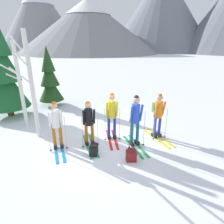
# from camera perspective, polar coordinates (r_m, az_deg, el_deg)

# --- Properties ---
(ground_plane) EXTENTS (400.00, 400.00, 0.00)m
(ground_plane) POSITION_cam_1_polar(r_m,az_deg,el_deg) (7.06, -2.34, -9.07)
(ground_plane) COLOR white
(skier_in_white) EXTENTS (0.97, 1.69, 1.71)m
(skier_in_white) POSITION_cam_1_polar(r_m,az_deg,el_deg) (6.53, -16.81, -3.17)
(skier_in_white) COLOR #1E84D1
(skier_in_white) RESTS_ON ground
(skier_in_black) EXTENTS (0.90, 1.67, 1.65)m
(skier_in_black) POSITION_cam_1_polar(r_m,az_deg,el_deg) (6.53, -7.09, -3.03)
(skier_in_black) COLOR green
(skier_in_black) RESTS_ON ground
(skier_in_yellow) EXTENTS (0.63, 1.59, 1.81)m
(skier_in_yellow) POSITION_cam_1_polar(r_m,az_deg,el_deg) (6.87, -0.09, -0.56)
(skier_in_yellow) COLOR red
(skier_in_yellow) RESTS_ON ground
(skier_in_blue) EXTENTS (0.93, 1.62, 1.86)m
(skier_in_blue) POSITION_cam_1_polar(r_m,az_deg,el_deg) (6.43, 7.19, -1.91)
(skier_in_blue) COLOR green
(skier_in_blue) RESTS_ON ground
(skier_in_orange) EXTENTS (1.07, 1.59, 1.75)m
(skier_in_orange) POSITION_cam_1_polar(r_m,az_deg,el_deg) (7.20, 13.94, -0.37)
(skier_in_orange) COLOR yellow
(skier_in_orange) RESTS_ON ground
(pine_tree_near) EXTENTS (2.04, 2.04, 4.94)m
(pine_tree_near) POSITION_cam_1_polar(r_m,az_deg,el_deg) (10.27, -30.60, 10.92)
(pine_tree_near) COLOR #51381E
(pine_tree_near) RESTS_ON ground
(pine_tree_mid) EXTENTS (1.38, 1.38, 3.34)m
(pine_tree_mid) POSITION_cam_1_polar(r_m,az_deg,el_deg) (11.25, -18.57, 9.50)
(pine_tree_mid) COLOR #51381E
(pine_tree_mid) RESTS_ON ground
(birch_tree_tall) EXTENTS (0.61, 0.52, 3.57)m
(birch_tree_tall) POSITION_cam_1_polar(r_m,az_deg,el_deg) (8.61, -26.34, 7.23)
(birch_tree_tall) COLOR silver
(birch_tree_tall) RESTS_ON ground
(birch_tree_slender) EXTENTS (0.30, 0.91, 3.92)m
(birch_tree_slender) POSITION_cam_1_polar(r_m,az_deg,el_deg) (7.29, -23.47, 7.35)
(birch_tree_slender) COLOR silver
(birch_tree_slender) RESTS_ON ground
(backpack_on_snow_front) EXTENTS (0.35, 0.28, 0.38)m
(backpack_on_snow_front) POSITION_cam_1_polar(r_m,az_deg,el_deg) (5.98, 5.88, -13.06)
(backpack_on_snow_front) COLOR maroon
(backpack_on_snow_front) RESTS_ON ground
(backpack_on_snow_beside) EXTENTS (0.24, 0.32, 0.38)m
(backpack_on_snow_beside) POSITION_cam_1_polar(r_m,az_deg,el_deg) (6.26, -5.59, -11.40)
(backpack_on_snow_beside) COLOR black
(backpack_on_snow_beside) RESTS_ON ground
(mountain_ridge_distant) EXTENTS (107.86, 58.37, 28.79)m
(mountain_ridge_distant) POSITION_cam_1_polar(r_m,az_deg,el_deg) (75.75, 7.08, 27.58)
(mountain_ridge_distant) COLOR gray
(mountain_ridge_distant) RESTS_ON ground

